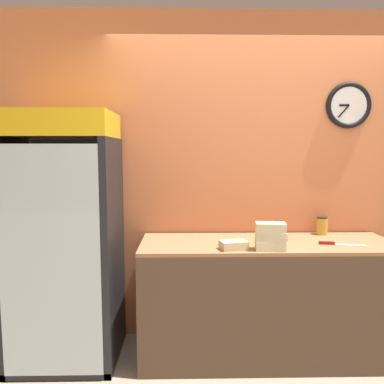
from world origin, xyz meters
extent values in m
cube|color=#D17547|center=(0.00, 1.24, 1.35)|extent=(5.20, 0.06, 2.70)
torus|color=black|center=(0.71, 1.19, 1.95)|extent=(0.37, 0.04, 0.37)
cylinder|color=white|center=(0.71, 1.19, 1.95)|extent=(0.31, 0.01, 0.31)
cube|color=black|center=(0.67, 1.18, 1.95)|extent=(0.08, 0.01, 0.02)
cube|color=black|center=(0.67, 1.18, 1.90)|extent=(0.09, 0.01, 0.10)
cube|color=#4C3828|center=(0.00, 0.87, 0.43)|extent=(1.91, 0.64, 0.87)
cube|color=#8E6642|center=(0.00, 0.87, 0.88)|extent=(1.91, 0.64, 0.02)
cube|color=black|center=(-1.52, 1.17, 0.84)|extent=(0.77, 0.04, 1.67)
cube|color=black|center=(-1.88, 0.86, 0.84)|extent=(0.05, 0.65, 1.67)
cube|color=black|center=(-1.16, 0.86, 0.84)|extent=(0.05, 0.65, 1.67)
cube|color=black|center=(-1.52, 0.86, 0.03)|extent=(0.77, 0.65, 0.05)
cube|color=white|center=(-1.52, 1.14, 0.84)|extent=(0.67, 0.02, 1.57)
cube|color=silver|center=(-1.52, 0.53, 0.84)|extent=(0.67, 0.01, 1.57)
cube|color=gold|center=(-1.52, 0.83, 1.76)|extent=(0.77, 0.58, 0.18)
cube|color=silver|center=(-1.52, 0.84, 0.40)|extent=(0.65, 0.53, 0.01)
cube|color=silver|center=(-1.52, 0.84, 0.70)|extent=(0.65, 0.53, 0.01)
cube|color=silver|center=(-1.52, 0.84, 1.00)|extent=(0.65, 0.53, 0.01)
cube|color=silver|center=(-1.52, 0.84, 1.29)|extent=(0.65, 0.53, 0.01)
cylinder|color=#B2BCCC|center=(-1.47, 0.62, 0.76)|extent=(0.06, 0.06, 0.12)
cylinder|color=#B2BCCC|center=(-1.47, 0.62, 0.85)|extent=(0.02, 0.02, 0.05)
cylinder|color=#2D6B38|center=(-1.58, 0.62, 0.76)|extent=(0.06, 0.06, 0.12)
cylinder|color=#2D6B38|center=(-1.58, 0.62, 0.85)|extent=(0.02, 0.02, 0.05)
cylinder|color=#72337F|center=(-1.69, 0.63, 0.47)|extent=(0.07, 0.07, 0.13)
cylinder|color=#72337F|center=(-1.69, 0.63, 0.57)|extent=(0.03, 0.03, 0.06)
cylinder|color=#5B2D19|center=(-1.38, 0.62, 0.48)|extent=(0.06, 0.06, 0.16)
cylinder|color=#5B2D19|center=(-1.38, 0.62, 0.60)|extent=(0.03, 0.03, 0.07)
cylinder|color=#2D6B38|center=(-1.39, 0.62, 1.08)|extent=(0.06, 0.06, 0.15)
cylinder|color=#2D6B38|center=(-1.39, 0.62, 1.19)|extent=(0.02, 0.02, 0.07)
cylinder|color=orange|center=(-1.65, 0.63, 1.07)|extent=(0.07, 0.07, 0.14)
cylinder|color=orange|center=(-1.65, 0.63, 1.17)|extent=(0.03, 0.03, 0.06)
cylinder|color=gold|center=(-1.47, 0.62, 1.38)|extent=(0.07, 0.07, 0.15)
cylinder|color=gold|center=(-1.47, 0.62, 1.49)|extent=(0.03, 0.03, 0.07)
cylinder|color=orange|center=(-1.25, 0.62, 0.46)|extent=(0.06, 0.06, 0.12)
cylinder|color=orange|center=(-1.25, 0.62, 0.55)|extent=(0.03, 0.03, 0.05)
cylinder|color=orange|center=(-1.36, 0.63, 0.78)|extent=(0.07, 0.07, 0.15)
cylinder|color=orange|center=(-1.36, 0.63, 0.89)|extent=(0.03, 0.03, 0.07)
cylinder|color=#72337F|center=(-1.34, 0.63, 1.38)|extent=(0.08, 0.08, 0.17)
cylinder|color=#72337F|center=(-1.34, 0.63, 1.50)|extent=(0.03, 0.03, 0.07)
cube|color=beige|center=(-0.04, 0.63, 0.92)|extent=(0.21, 0.14, 0.06)
cube|color=beige|center=(-0.04, 0.63, 0.99)|extent=(0.22, 0.15, 0.06)
cube|color=beige|center=(-0.04, 0.63, 1.05)|extent=(0.21, 0.14, 0.06)
cube|color=beige|center=(0.05, 0.91, 0.92)|extent=(0.21, 0.14, 0.06)
cube|color=tan|center=(-0.29, 0.66, 0.92)|extent=(0.21, 0.16, 0.06)
cube|color=silver|center=(0.58, 0.76, 0.89)|extent=(0.22, 0.08, 0.00)
cube|color=maroon|center=(0.42, 0.78, 0.90)|extent=(0.11, 0.04, 0.02)
cylinder|color=gold|center=(0.50, 1.11, 0.96)|extent=(0.09, 0.09, 0.13)
cylinder|color=#262628|center=(0.50, 1.11, 1.03)|extent=(0.08, 0.08, 0.01)
camera|label=1|loc=(-0.63, -1.89, 1.57)|focal=35.00mm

